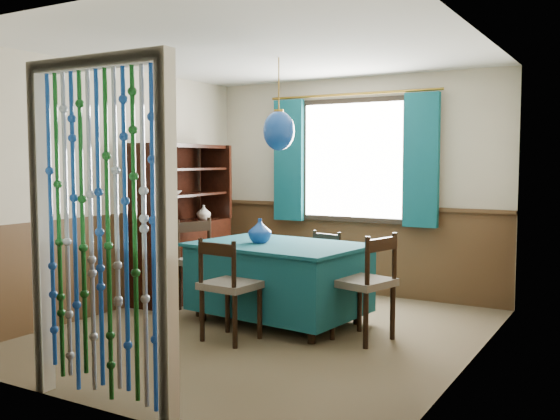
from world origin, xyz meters
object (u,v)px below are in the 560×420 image
Objects in this scene: bowl_shelf at (173,192)px; vase_sideboard at (204,212)px; vase_table at (260,232)px; chair_near at (229,286)px; chair_right at (366,284)px; sideboard at (183,245)px; chair_far at (319,268)px; dining_table at (279,277)px; chair_left at (202,262)px; pendant_lamp at (279,131)px.

bowl_shelf reaches higher than vase_sideboard.
vase_table is 1.12× the size of bowl_shelf.
chair_right reaches higher than chair_near.
vase_table is at bearing 100.38° from chair_right.
sideboard is at bearing 104.56° from bowl_shelf.
chair_far is 1.61m from vase_sideboard.
bowl_shelf is at bearing 170.42° from vase_table.
vase_table is (-0.27, -0.71, 0.44)m from chair_far.
dining_table is at bearing 96.57° from chair_right.
dining_table is 1.80× the size of chair_left.
bowl_shelf reaches higher than chair_left.
bowl_shelf is at bearing 173.58° from pendant_lamp.
dining_table is 0.67m from chair_far.
sideboard reaches higher than chair_near.
sideboard reaches higher than chair_far.
chair_near is 1.54m from pendant_lamp.
bowl_shelf reaches higher than vase_table.
dining_table is 1.54m from sideboard.
dining_table is at bearing 15.22° from vase_table.
dining_table is 0.95m from chair_right.
sideboard is at bearing -102.66° from chair_left.
sideboard reaches higher than bowl_shelf.
pendant_lamp is 1.81m from vase_sideboard.
sideboard is (-0.54, 0.34, 0.10)m from chair_left.
pendant_lamp is 1.56m from bowl_shelf.
chair_near is at bearing -88.66° from dining_table.
dining_table is 9.02× the size of vase_sideboard.
chair_near is at bearing 94.63° from chair_far.
bowl_shelf is at bearing 29.32° from chair_far.
chair_far is (0.15, 1.41, -0.04)m from chair_near.
bowl_shelf is (-1.52, -0.50, 0.77)m from chair_far.
chair_left is 1.90m from chair_right.
vase_sideboard is (-2.37, 0.84, 0.46)m from chair_right.
dining_table is at bearing -26.41° from vase_sideboard.
sideboard is at bearing 20.75° from chair_far.
vase_table is (-0.18, -0.05, -0.96)m from pendant_lamp.
vase_sideboard is at bearing 153.59° from pendant_lamp.
chair_far is at bearing 88.22° from chair_near.
vase_table is at bearing -22.84° from sideboard.
chair_left is at bearing -36.52° from sideboard.
chair_left reaches higher than chair_near.
chair_near is 2.05m from vase_sideboard.
chair_right is at bearing -19.62° from vase_sideboard.
sideboard is 9.22× the size of vase_sideboard.
chair_right is 4.96× the size of vase_sideboard.
chair_far is 1.55m from pendant_lamp.
chair_far is 0.87× the size of chair_right.
chair_near is at bearing 67.84° from chair_left.
vase_sideboard is (-0.48, 0.66, 0.46)m from chair_left.
vase_sideboard reaches higher than dining_table.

